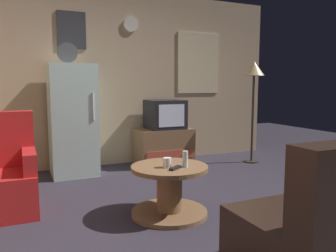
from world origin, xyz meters
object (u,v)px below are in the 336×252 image
at_px(remote_control, 175,168).
at_px(fridge, 73,120).
at_px(standing_lamp, 254,76).
at_px(tv_stand, 164,146).
at_px(coffee_table, 169,190).
at_px(mug_ceramic_white, 167,163).
at_px(crt_tv, 165,114).
at_px(wine_glass, 185,159).

bearing_deg(remote_control, fridge, 72.50).
distance_m(fridge, standing_lamp, 2.80).
height_order(tv_stand, coffee_table, tv_stand).
bearing_deg(remote_control, mug_ceramic_white, 80.32).
height_order(fridge, crt_tv, fridge).
height_order(standing_lamp, coffee_table, standing_lamp).
relative_size(coffee_table, wine_glass, 4.80).
relative_size(tv_stand, coffee_table, 1.17).
distance_m(tv_stand, standing_lamp, 1.78).
relative_size(coffee_table, mug_ceramic_white, 8.00).
bearing_deg(tv_stand, coffee_table, -111.77).
bearing_deg(crt_tv, standing_lamp, -18.40).
bearing_deg(remote_control, standing_lamp, 3.60).
xyz_separation_m(mug_ceramic_white, remote_control, (0.04, -0.09, -0.03)).
relative_size(standing_lamp, coffee_table, 2.21).
relative_size(standing_lamp, mug_ceramic_white, 17.67).
bearing_deg(tv_stand, remote_control, -110.54).
bearing_deg(crt_tv, remote_control, -111.09).
bearing_deg(standing_lamp, fridge, 171.83).
bearing_deg(wine_glass, fridge, 109.73).
xyz_separation_m(fridge, mug_ceramic_white, (0.55, -1.92, -0.24)).
distance_m(coffee_table, mug_ceramic_white, 0.29).
bearing_deg(fridge, coffee_table, -72.27).
distance_m(tv_stand, wine_glass, 2.15).
height_order(coffee_table, mug_ceramic_white, mug_ceramic_white).
height_order(fridge, wine_glass, fridge).
distance_m(wine_glass, remote_control, 0.14).
distance_m(tv_stand, remote_control, 2.21).
bearing_deg(crt_tv, coffee_table, -112.35).
bearing_deg(coffee_table, wine_glass, -43.74).
bearing_deg(remote_control, coffee_table, 53.87).
distance_m(fridge, wine_glass, 2.11).
bearing_deg(crt_tv, wine_glass, -108.52).
distance_m(fridge, coffee_table, 2.03).
height_order(tv_stand, wine_glass, wine_glass).
height_order(crt_tv, standing_lamp, standing_lamp).
bearing_deg(standing_lamp, remote_control, -142.49).
bearing_deg(standing_lamp, tv_stand, 161.85).
relative_size(tv_stand, crt_tv, 1.56).
relative_size(fridge, standing_lamp, 1.11).
xyz_separation_m(crt_tv, wine_glass, (-0.68, -2.03, -0.23)).
xyz_separation_m(fridge, tv_stand, (1.37, 0.05, -0.48)).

